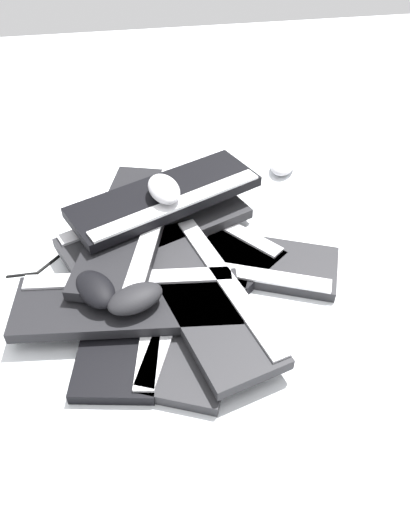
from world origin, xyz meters
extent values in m
plane|color=silver|center=(0.00, 0.00, 0.00)|extent=(3.20, 3.20, 0.00)
cube|color=#232326|center=(0.15, 0.03, 0.01)|extent=(0.46, 0.31, 0.02)
cube|color=silver|center=(0.13, -0.03, 0.03)|extent=(0.40, 0.20, 0.01)
cube|color=black|center=(0.07, 0.14, 0.01)|extent=(0.39, 0.44, 0.02)
cube|color=silver|center=(0.11, 0.17, 0.03)|extent=(0.29, 0.35, 0.01)
cube|color=black|center=(-0.10, -0.07, 0.01)|extent=(0.23, 0.46, 0.02)
cube|color=silver|center=(-0.04, -0.08, 0.03)|extent=(0.11, 0.42, 0.01)
cube|color=#232326|center=(0.05, -0.11, 0.01)|extent=(0.31, 0.46, 0.02)
cube|color=silver|center=(0.00, -0.09, 0.03)|extent=(0.19, 0.40, 0.01)
cube|color=black|center=(-0.10, -0.10, 0.04)|extent=(0.45, 0.20, 0.02)
cube|color=silver|center=(-0.09, -0.04, 0.06)|extent=(0.42, 0.08, 0.01)
cube|color=#232326|center=(-0.02, 0.13, 0.04)|extent=(0.46, 0.31, 0.02)
cube|color=silver|center=(-0.04, 0.18, 0.06)|extent=(0.40, 0.19, 0.01)
cube|color=black|center=(-0.08, 0.10, 0.07)|extent=(0.27, 0.46, 0.02)
cube|color=silver|center=(-0.03, 0.09, 0.09)|extent=(0.16, 0.41, 0.01)
cube|color=black|center=(0.01, 0.16, 0.10)|extent=(0.46, 0.32, 0.02)
cube|color=silver|center=(0.03, 0.11, 0.12)|extent=(0.40, 0.21, 0.01)
cube|color=#232326|center=(0.05, -0.10, 0.04)|extent=(0.26, 0.46, 0.02)
cube|color=silver|center=(0.11, -0.08, 0.06)|extent=(0.15, 0.41, 0.01)
ellipsoid|color=#B7B7BC|center=(0.01, 0.14, 0.14)|extent=(0.09, 0.12, 0.04)
ellipsoid|color=black|center=(-0.15, -0.08, 0.08)|extent=(0.11, 0.13, 0.04)
ellipsoid|color=black|center=(-0.08, -0.12, 0.08)|extent=(0.13, 0.10, 0.04)
ellipsoid|color=#B7B7BC|center=(0.36, 0.38, 0.02)|extent=(0.11, 0.13, 0.04)
cylinder|color=black|center=(0.12, 0.27, 0.00)|extent=(0.06, 0.11, 0.01)
cylinder|color=black|center=(0.12, 0.19, 0.00)|extent=(0.05, 0.06, 0.01)
cylinder|color=black|center=(0.06, 0.17, 0.00)|extent=(0.09, 0.02, 0.01)
cylinder|color=black|center=(-0.02, 0.19, 0.00)|extent=(0.07, 0.04, 0.01)
cylinder|color=black|center=(-0.09, 0.19, 0.00)|extent=(0.08, 0.03, 0.01)
cylinder|color=black|center=(-0.18, 0.16, 0.00)|extent=(0.09, 0.05, 0.01)
cylinder|color=black|center=(-0.26, 0.10, 0.00)|extent=(0.07, 0.08, 0.01)
cylinder|color=black|center=(-0.32, 0.06, 0.00)|extent=(0.06, 0.01, 0.01)
sphere|color=black|center=(0.09, 0.32, 0.00)|extent=(0.01, 0.01, 0.01)
sphere|color=black|center=(0.14, 0.22, 0.00)|extent=(0.01, 0.01, 0.01)
sphere|color=black|center=(0.10, 0.16, 0.00)|extent=(0.01, 0.01, 0.01)
sphere|color=black|center=(0.02, 0.18, 0.00)|extent=(0.01, 0.01, 0.01)
sphere|color=black|center=(-0.05, 0.20, 0.00)|extent=(0.01, 0.01, 0.01)
sphere|color=black|center=(-0.13, 0.18, 0.00)|extent=(0.01, 0.01, 0.01)
sphere|color=black|center=(-0.22, 0.14, 0.00)|extent=(0.01, 0.01, 0.01)
sphere|color=black|center=(-0.29, 0.06, 0.00)|extent=(0.01, 0.01, 0.01)
sphere|color=black|center=(-0.35, 0.06, 0.00)|extent=(0.01, 0.01, 0.01)
camera|label=1|loc=(-0.05, -0.77, 0.77)|focal=35.00mm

